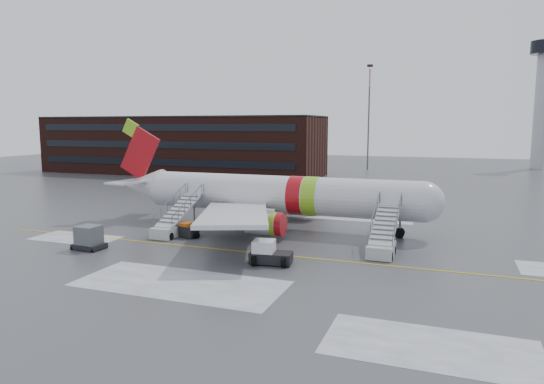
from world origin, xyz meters
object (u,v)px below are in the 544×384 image
at_px(uld_container, 89,238).
at_px(baggage_tractor, 187,231).
at_px(airstair_aft, 172,224).
at_px(airliner, 270,195).
at_px(pushback_tug, 269,253).
at_px(airstair_fwd, 383,241).

distance_m(uld_container, baggage_tractor, 8.77).
xyz_separation_m(airstair_aft, baggage_tractor, (1.66, -0.12, -0.48)).
relative_size(airliner, airstair_aft, 4.55).
height_order(airstair_aft, baggage_tractor, airstair_aft).
relative_size(airliner, pushback_tug, 10.44).
distance_m(airstair_fwd, baggage_tractor, 18.10).
bearing_deg(airliner, uld_container, -130.10).
distance_m(airstair_fwd, pushback_tug, 9.65).
relative_size(airstair_aft, pushback_tug, 2.29).
bearing_deg(airliner, baggage_tractor, -131.40).
xyz_separation_m(airstair_aft, uld_container, (-3.83, -6.95, -0.12)).
height_order(airstair_fwd, pushback_tug, airstair_fwd).
distance_m(pushback_tug, uld_container, 15.88).
bearing_deg(airstair_fwd, airliner, 151.87).
relative_size(airstair_fwd, pushback_tug, 2.29).
bearing_deg(baggage_tractor, airstair_aft, 175.81).
distance_m(airliner, airstair_aft, 10.24).
height_order(airliner, airstair_fwd, airliner).
bearing_deg(pushback_tug, baggage_tractor, 151.46).
distance_m(pushback_tug, baggage_tractor, 11.78).
relative_size(airliner, uld_container, 13.95).
bearing_deg(baggage_tractor, pushback_tug, -28.54).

